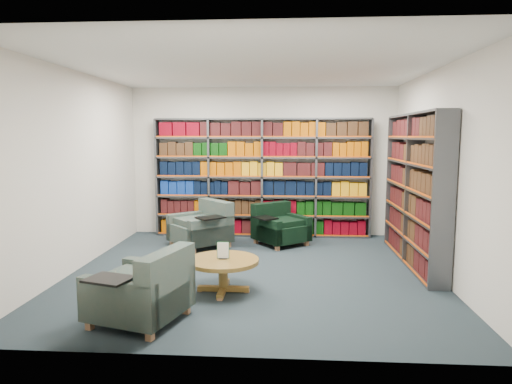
# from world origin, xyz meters

# --- Properties ---
(room_shell) EXTENTS (5.02, 5.02, 2.82)m
(room_shell) POSITION_xyz_m (0.00, 0.00, 1.40)
(room_shell) COLOR #1B2631
(room_shell) RESTS_ON ground
(bookshelf_back) EXTENTS (4.00, 0.28, 2.20)m
(bookshelf_back) POSITION_xyz_m (0.00, 2.34, 1.10)
(bookshelf_back) COLOR #47494F
(bookshelf_back) RESTS_ON ground
(bookshelf_right) EXTENTS (0.28, 2.50, 2.20)m
(bookshelf_right) POSITION_xyz_m (2.34, 0.60, 1.10)
(bookshelf_right) COLOR #47494F
(bookshelf_right) RESTS_ON ground
(chair_teal_left) EXTENTS (1.20, 1.20, 0.77)m
(chair_teal_left) POSITION_xyz_m (-0.95, 1.45, 0.31)
(chair_teal_left) COLOR #032832
(chair_teal_left) RESTS_ON ground
(chair_green_right) EXTENTS (1.09, 1.09, 0.70)m
(chair_green_right) POSITION_xyz_m (0.32, 1.69, 0.28)
(chair_green_right) COLOR black
(chair_green_right) RESTS_ON ground
(chair_teal_front) EXTENTS (1.05, 1.11, 0.77)m
(chair_teal_front) POSITION_xyz_m (-0.95, -1.83, 0.31)
(chair_teal_front) COLOR #032832
(chair_teal_front) RESTS_ON ground
(coffee_table) EXTENTS (0.87, 0.87, 0.61)m
(coffee_table) POSITION_xyz_m (-0.30, -0.86, 0.33)
(coffee_table) COLOR olive
(coffee_table) RESTS_ON ground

